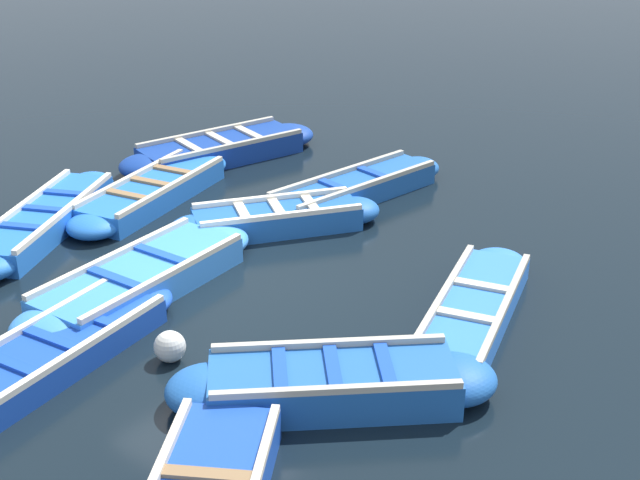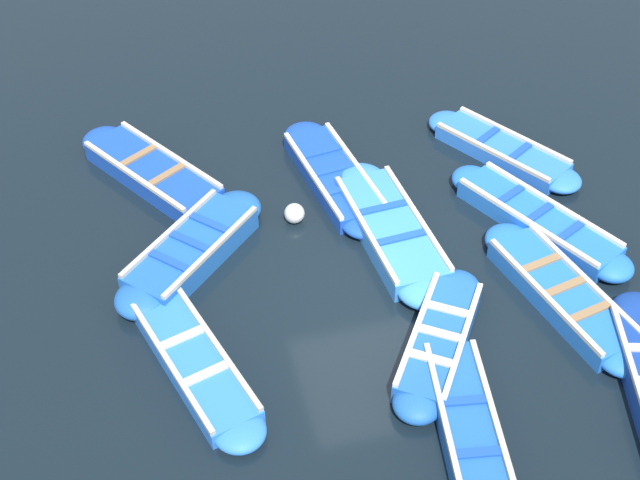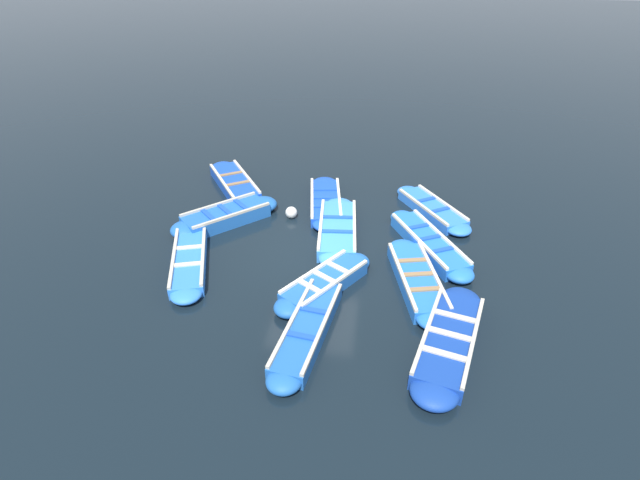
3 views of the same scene
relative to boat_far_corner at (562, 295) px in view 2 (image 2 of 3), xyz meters
The scene contains 12 objects.
ground_plane 2.96m from the boat_far_corner, 66.87° to the left, with size 120.00×120.00×0.00m, color black.
boat_far_corner is the anchor object (origin of this frame).
boat_drifting 5.80m from the boat_far_corner, 88.78° to the left, with size 3.64×1.75×0.36m.
boat_tucked 7.50m from the boat_far_corner, 51.41° to the left, with size 3.63×2.72×0.41m.
boat_inner_gap 1.75m from the boat_far_corner, 12.37° to the right, with size 3.65×2.33×0.40m.
boat_outer_right 2.26m from the boat_far_corner, 100.88° to the left, with size 2.98×2.36×0.41m.
boat_stern_in 4.64m from the boat_far_corner, 35.42° to the left, with size 3.64×1.34×0.36m.
boat_mid_row 3.16m from the boat_far_corner, 131.03° to the left, with size 3.76×1.28×0.40m.
boat_near_quay 6.00m from the boat_far_corner, 66.22° to the left, with size 2.97×3.05×0.47m.
boat_alongside 3.00m from the boat_far_corner, 45.75° to the left, with size 3.85×1.23×0.42m.
boat_centre 3.79m from the boat_far_corner, ahead, with size 3.21×2.38×0.35m.
buoy_orange_near 4.67m from the boat_far_corner, 50.96° to the left, with size 0.36×0.36×0.36m, color silver.
Camera 2 is at (-9.55, 3.41, 10.31)m, focal length 50.00 mm.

